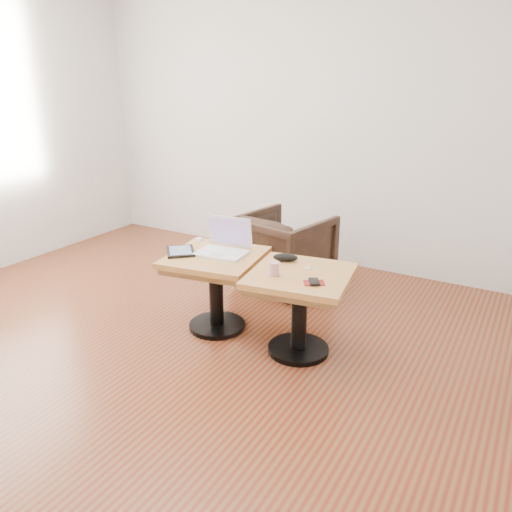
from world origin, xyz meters
The scene contains 11 objects.
room_shell centered at (0.00, 0.00, 1.35)m, with size 4.52×4.52×2.71m.
side_table_left centered at (0.19, 0.53, 0.42)m, with size 0.70×0.70×0.56m.
side_table_right centered at (0.85, 0.53, 0.42)m, with size 0.70×0.70×0.56m.
laptop centered at (0.22, 0.60, 0.61)m, with size 0.36×0.30×0.24m.
tablet centered at (-0.04, 0.45, 0.57)m, with size 0.30×0.30×0.02m.
charging_adapter centered at (-0.09, 0.73, 0.57)m, with size 0.04×0.04×0.02m, color white.
glasses_case centered at (0.67, 0.67, 0.58)m, with size 0.17×0.07×0.05m, color black.
striped_cup centered at (0.72, 0.41, 0.60)m, with size 0.07×0.07×0.09m, color #CE4468.
earbuds_tangle centered at (0.87, 0.61, 0.57)m, with size 0.07×0.06×0.01m.
phone_on_sleeve centered at (0.99, 0.42, 0.57)m, with size 0.15×0.13×0.01m.
armchair centered at (0.24, 1.48, 0.32)m, with size 0.68×0.70×0.64m, color black.
Camera 1 is at (2.06, -2.11, 1.71)m, focal length 35.00 mm.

